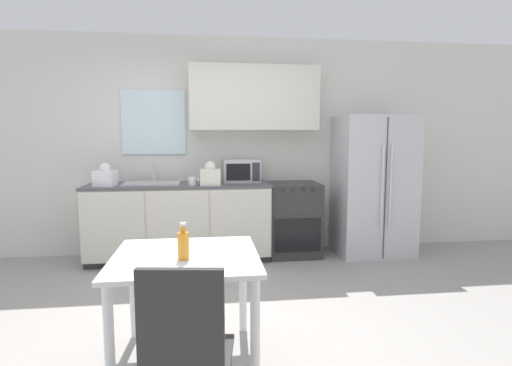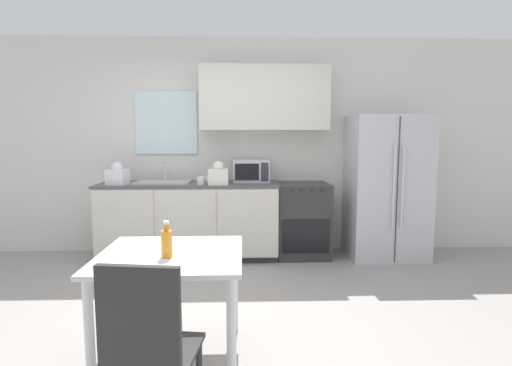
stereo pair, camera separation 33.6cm
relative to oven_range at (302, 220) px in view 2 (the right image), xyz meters
The scene contains 13 objects.
ground_plane 2.04m from the oven_range, 121.53° to the right, with size 12.00×12.00×0.00m, color gray.
wall_back 1.41m from the oven_range, 163.01° to the left, with size 12.00×0.38×2.70m.
kitchen_counter 1.38m from the oven_range, behind, with size 2.14×0.66×0.92m.
oven_range is the anchor object (origin of this frame).
refrigerator 1.09m from the oven_range, ahead, with size 0.91×0.73×1.72m.
kitchen_sink 1.76m from the oven_range, behind, with size 0.65×0.41×0.25m.
microwave 0.88m from the oven_range, behind, with size 0.44×0.36×0.27m.
coffee_mug 1.33m from the oven_range, behind, with size 0.13×0.09×0.09m.
grocery_bag_0 2.27m from the oven_range, behind, with size 0.25×0.22×0.26m.
grocery_bag_1 1.19m from the oven_range, 168.35° to the right, with size 0.23×0.20×0.27m.
dining_table 2.58m from the oven_range, 117.85° to the right, with size 0.92×0.87×0.72m.
dining_chair_near 3.30m from the oven_range, 110.78° to the right, with size 0.45×0.45×0.93m.
drink_bottle 2.68m from the oven_range, 117.08° to the right, with size 0.07×0.07×0.23m.
Camera 2 is at (0.31, -3.11, 1.47)m, focal length 28.00 mm.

